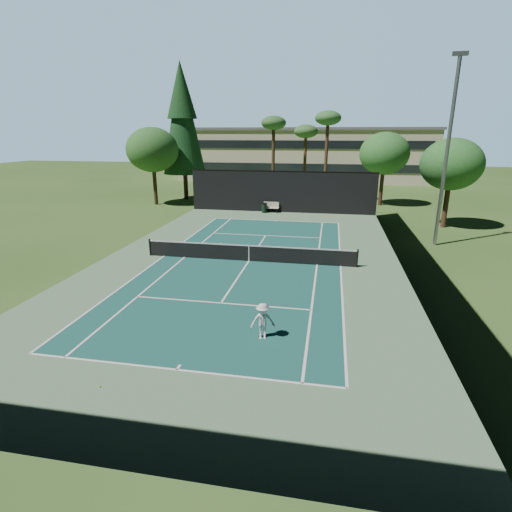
# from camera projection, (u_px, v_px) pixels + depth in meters

# --- Properties ---
(ground) EXTENTS (160.00, 160.00, 0.00)m
(ground) POSITION_uv_depth(u_px,v_px,m) (249.00, 261.00, 24.29)
(ground) COLOR #355720
(ground) RESTS_ON ground
(apron_slab) EXTENTS (18.00, 32.00, 0.01)m
(apron_slab) POSITION_uv_depth(u_px,v_px,m) (249.00, 261.00, 24.29)
(apron_slab) COLOR #5C805A
(apron_slab) RESTS_ON ground
(court_surface) EXTENTS (10.97, 23.77, 0.01)m
(court_surface) POSITION_uv_depth(u_px,v_px,m) (249.00, 261.00, 24.29)
(court_surface) COLOR #19524A
(court_surface) RESTS_ON ground
(court_lines) EXTENTS (11.07, 23.87, 0.01)m
(court_lines) POSITION_uv_depth(u_px,v_px,m) (249.00, 261.00, 24.29)
(court_lines) COLOR white
(court_lines) RESTS_ON ground
(tennis_net) EXTENTS (12.90, 0.10, 1.10)m
(tennis_net) POSITION_uv_depth(u_px,v_px,m) (249.00, 252.00, 24.13)
(tennis_net) COLOR black
(tennis_net) RESTS_ON ground
(fence) EXTENTS (18.04, 32.05, 4.03)m
(fence) POSITION_uv_depth(u_px,v_px,m) (249.00, 229.00, 23.76)
(fence) COLOR black
(fence) RESTS_ON ground
(player) EXTENTS (1.03, 0.75, 1.43)m
(player) POSITION_uv_depth(u_px,v_px,m) (263.00, 321.00, 14.96)
(player) COLOR silver
(player) RESTS_ON ground
(tennis_ball_a) EXTENTS (0.06, 0.06, 0.06)m
(tennis_ball_a) POSITION_uv_depth(u_px,v_px,m) (100.00, 387.00, 12.24)
(tennis_ball_a) COLOR #BED831
(tennis_ball_a) RESTS_ON ground
(tennis_ball_b) EXTENTS (0.06, 0.06, 0.06)m
(tennis_ball_b) POSITION_uv_depth(u_px,v_px,m) (206.00, 243.00, 28.27)
(tennis_ball_b) COLOR #E6EF36
(tennis_ball_b) RESTS_ON ground
(tennis_ball_c) EXTENTS (0.07, 0.07, 0.07)m
(tennis_ball_c) POSITION_uv_depth(u_px,v_px,m) (241.00, 253.00, 25.87)
(tennis_ball_c) COLOR #DCF036
(tennis_ball_c) RESTS_ON ground
(tennis_ball_d) EXTENTS (0.08, 0.08, 0.08)m
(tennis_ball_d) POSITION_uv_depth(u_px,v_px,m) (221.00, 243.00, 28.09)
(tennis_ball_d) COLOR #E8F337
(tennis_ball_d) RESTS_ON ground
(park_bench) EXTENTS (1.50, 0.45, 1.02)m
(park_bench) POSITION_uv_depth(u_px,v_px,m) (271.00, 207.00, 39.09)
(park_bench) COLOR beige
(park_bench) RESTS_ON ground
(trash_bin) EXTENTS (0.56, 0.56, 0.95)m
(trash_bin) POSITION_uv_depth(u_px,v_px,m) (264.00, 208.00, 38.91)
(trash_bin) COLOR black
(trash_bin) RESTS_ON ground
(pine_tree) EXTENTS (4.80, 4.80, 15.00)m
(pine_tree) POSITION_uv_depth(u_px,v_px,m) (182.00, 113.00, 44.23)
(pine_tree) COLOR #402C1B
(pine_tree) RESTS_ON ground
(palm_a) EXTENTS (2.80, 2.80, 9.32)m
(palm_a) POSITION_uv_depth(u_px,v_px,m) (274.00, 126.00, 44.77)
(palm_a) COLOR #452E1D
(palm_a) RESTS_ON ground
(palm_b) EXTENTS (2.80, 2.80, 8.42)m
(palm_b) POSITION_uv_depth(u_px,v_px,m) (306.00, 134.00, 46.28)
(palm_b) COLOR #4E3621
(palm_b) RESTS_ON ground
(palm_c) EXTENTS (2.80, 2.80, 9.77)m
(palm_c) POSITION_uv_depth(u_px,v_px,m) (328.00, 122.00, 42.66)
(palm_c) COLOR #4E3021
(palm_c) RESTS_ON ground
(decid_tree_a) EXTENTS (5.12, 5.12, 7.62)m
(decid_tree_a) POSITION_uv_depth(u_px,v_px,m) (384.00, 154.00, 41.61)
(decid_tree_a) COLOR #3F271B
(decid_tree_a) RESTS_ON ground
(decid_tree_b) EXTENTS (4.80, 4.80, 7.14)m
(decid_tree_b) POSITION_uv_depth(u_px,v_px,m) (452.00, 165.00, 31.62)
(decid_tree_b) COLOR #492F1F
(decid_tree_b) RESTS_ON ground
(decid_tree_c) EXTENTS (5.44, 5.44, 8.09)m
(decid_tree_c) POSITION_uv_depth(u_px,v_px,m) (152.00, 150.00, 41.94)
(decid_tree_c) COLOR #3F2D1B
(decid_tree_c) RESTS_ON ground
(campus_building) EXTENTS (40.50, 12.50, 8.30)m
(campus_building) POSITION_uv_depth(u_px,v_px,m) (304.00, 154.00, 66.24)
(campus_building) COLOR beige
(campus_building) RESTS_ON ground
(light_pole) EXTENTS (0.90, 0.25, 12.22)m
(light_pole) POSITION_uv_depth(u_px,v_px,m) (447.00, 149.00, 25.93)
(light_pole) COLOR gray
(light_pole) RESTS_ON ground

